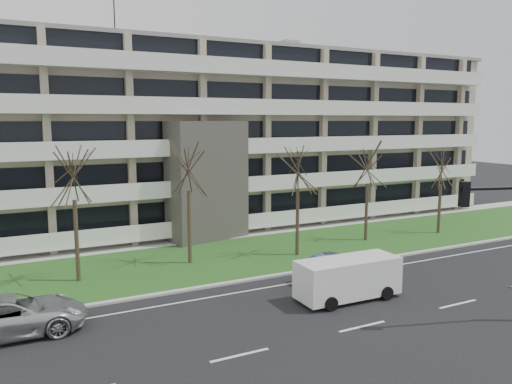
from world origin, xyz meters
TOP-DOWN VIEW (x-y plane):
  - ground at (0.00, 0.00)m, footprint 160.00×160.00m
  - grass_verge at (0.00, 13.00)m, footprint 90.00×10.00m
  - curb at (0.00, 8.00)m, footprint 90.00×0.35m
  - sidewalk at (0.00, 18.50)m, footprint 90.00×2.00m
  - lane_edge_line at (0.00, 6.50)m, footprint 90.00×0.12m
  - apartment_building at (-0.01, 25.32)m, footprint 60.50×15.10m
  - silver_pickup at (-13.86, 6.11)m, footprint 6.20×2.93m
  - blue_sedan at (2.83, 5.55)m, footprint 4.84×1.94m
  - white_van at (1.63, 3.12)m, footprint 5.47×2.34m
  - tree_2 at (-10.32, 12.27)m, footprint 4.19×4.19m
  - tree_3 at (-3.49, 12.80)m, footprint 4.20×4.20m
  - tree_4 at (3.62, 11.35)m, footprint 4.05×4.05m
  - tree_5 at (10.47, 12.56)m, footprint 3.91×3.91m
  - tree_6 at (17.31, 11.84)m, footprint 3.55×3.55m

SIDE VIEW (x-z plane):
  - ground at x=0.00m, z-range 0.00..0.00m
  - lane_edge_line at x=0.00m, z-range 0.00..0.01m
  - grass_verge at x=0.00m, z-range 0.00..0.06m
  - sidewalk at x=0.00m, z-range 0.00..0.08m
  - curb at x=0.00m, z-range 0.00..0.12m
  - blue_sedan at x=2.83m, z-range 0.00..1.57m
  - silver_pickup at x=-13.86m, z-range 0.00..1.71m
  - white_van at x=1.63m, z-range 0.21..2.31m
  - tree_6 at x=17.31m, z-range 1.97..9.07m
  - tree_5 at x=10.47m, z-range 2.17..9.98m
  - tree_4 at x=3.62m, z-range 2.25..10.34m
  - tree_2 at x=-10.32m, z-range 2.33..10.71m
  - tree_3 at x=-3.49m, z-range 2.34..10.75m
  - apartment_building at x=-0.01m, z-range -1.76..16.99m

